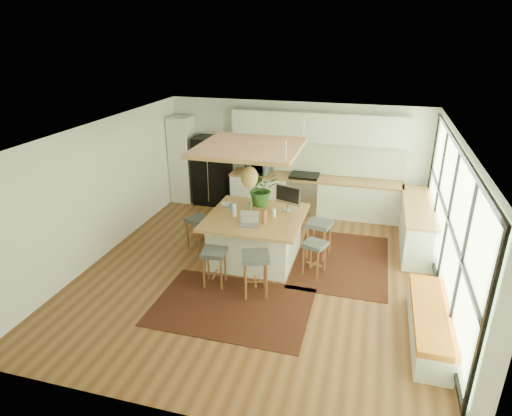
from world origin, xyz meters
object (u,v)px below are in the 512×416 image
(island_plant, at_px, (262,192))
(stool_near_right, at_px, (255,276))
(monitor, at_px, (288,198))
(stool_left_side, at_px, (199,233))
(stool_right_back, at_px, (319,241))
(fridge, at_px, (213,169))
(microwave, at_px, (259,165))
(stool_near_left, at_px, (215,267))
(laptop, at_px, (249,220))
(stool_right_front, at_px, (314,257))
(island, at_px, (256,237))

(island_plant, bearing_deg, stool_near_right, -78.35)
(monitor, height_order, island_plant, island_plant)
(stool_left_side, bearing_deg, stool_right_back, 7.03)
(fridge, xyz_separation_m, microwave, (1.24, 0.00, 0.20))
(stool_near_left, height_order, laptop, laptop)
(monitor, relative_size, island_plant, 0.79)
(stool_right_back, height_order, laptop, laptop)
(stool_near_left, height_order, stool_right_back, stool_right_back)
(fridge, distance_m, stool_near_right, 4.57)
(laptop, bearing_deg, stool_left_side, 148.47)
(stool_right_back, bearing_deg, fridge, 143.75)
(monitor, bearing_deg, stool_right_front, -27.19)
(stool_near_left, bearing_deg, stool_right_front, 27.20)
(stool_near_left, bearing_deg, island, 69.44)
(fridge, bearing_deg, stool_right_front, -43.12)
(stool_right_back, bearing_deg, stool_right_front, -88.54)
(stool_right_front, xyz_separation_m, microwave, (-1.89, 2.99, 0.77))
(stool_left_side, xyz_separation_m, laptop, (1.27, -0.57, 0.70))
(stool_near_right, bearing_deg, stool_right_front, 47.12)
(stool_right_back, xyz_separation_m, stool_left_side, (-2.48, -0.31, 0.00))
(stool_right_front, distance_m, monitor, 1.31)
(stool_near_left, xyz_separation_m, stool_left_side, (-0.83, 1.26, 0.00))
(fridge, bearing_deg, laptop, -58.35)
(island, relative_size, monitor, 3.22)
(island_plant, bearing_deg, stool_right_back, -8.48)
(stool_near_right, bearing_deg, monitor, 83.36)
(stool_right_front, relative_size, microwave, 1.12)
(stool_near_right, relative_size, island_plant, 1.08)
(stool_near_left, xyz_separation_m, stool_near_right, (0.79, -0.09, 0.00))
(laptop, relative_size, microwave, 0.63)
(stool_right_back, xyz_separation_m, microwave, (-1.87, 2.28, 0.77))
(stool_left_side, xyz_separation_m, island_plant, (1.24, 0.49, 0.86))
(island, relative_size, laptop, 4.92)
(stool_near_left, xyz_separation_m, microwave, (-0.22, 3.85, 0.77))
(stool_near_left, relative_size, monitor, 1.22)
(laptop, xyz_separation_m, monitor, (0.54, 0.92, 0.14))
(stool_right_front, height_order, monitor, monitor)
(island, relative_size, stool_right_front, 2.79)
(stool_right_back, relative_size, microwave, 1.29)
(stool_near_left, distance_m, stool_right_back, 2.28)
(stool_right_back, bearing_deg, stool_near_left, -136.47)
(stool_right_back, xyz_separation_m, monitor, (-0.67, 0.04, 0.83))
(stool_right_front, bearing_deg, island_plant, 144.64)
(island, height_order, stool_right_front, island)
(stool_right_front, height_order, stool_right_back, stool_right_back)
(monitor, distance_m, island_plant, 0.60)
(laptop, bearing_deg, microwave, 94.49)
(island_plant, bearing_deg, microwave, 106.64)
(stool_near_left, bearing_deg, stool_left_side, 123.28)
(fridge, xyz_separation_m, island, (1.90, -2.67, -0.46))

